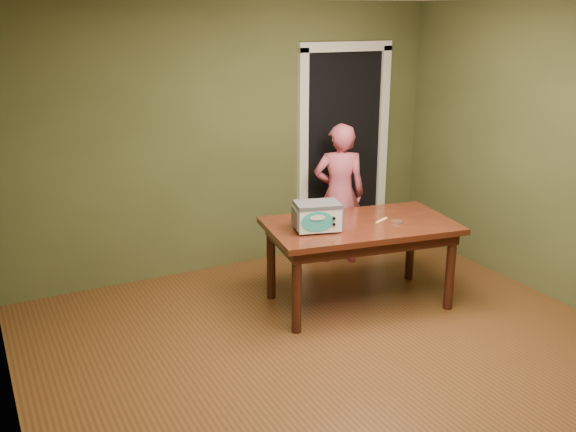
% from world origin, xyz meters
% --- Properties ---
extents(floor, '(5.00, 5.00, 0.00)m').
position_xyz_m(floor, '(0.00, 0.00, 0.00)').
color(floor, brown).
rests_on(floor, ground).
extents(room_shell, '(4.52, 5.02, 2.61)m').
position_xyz_m(room_shell, '(0.00, 0.00, 1.71)').
color(room_shell, '#4F542D').
rests_on(room_shell, ground).
extents(doorway, '(1.10, 0.66, 2.25)m').
position_xyz_m(doorway, '(1.30, 2.78, 1.06)').
color(doorway, black).
rests_on(doorway, ground).
extents(dining_table, '(1.72, 1.14, 0.75)m').
position_xyz_m(dining_table, '(0.62, 1.10, 0.65)').
color(dining_table, '#3B180D').
rests_on(dining_table, floor).
extents(toy_oven, '(0.43, 0.34, 0.24)m').
position_xyz_m(toy_oven, '(0.19, 1.10, 0.88)').
color(toy_oven, '#4C4F54').
rests_on(toy_oven, dining_table).
extents(baking_pan, '(0.10, 0.10, 0.02)m').
position_xyz_m(baking_pan, '(0.90, 0.96, 0.76)').
color(baking_pan, silver).
rests_on(baking_pan, dining_table).
extents(spatula, '(0.17, 0.10, 0.01)m').
position_xyz_m(spatula, '(0.82, 1.07, 0.75)').
color(spatula, '#FFCC6E').
rests_on(spatula, dining_table).
extents(child, '(0.62, 0.53, 1.44)m').
position_xyz_m(child, '(1.01, 2.07, 0.72)').
color(child, '#BF4E66').
rests_on(child, floor).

